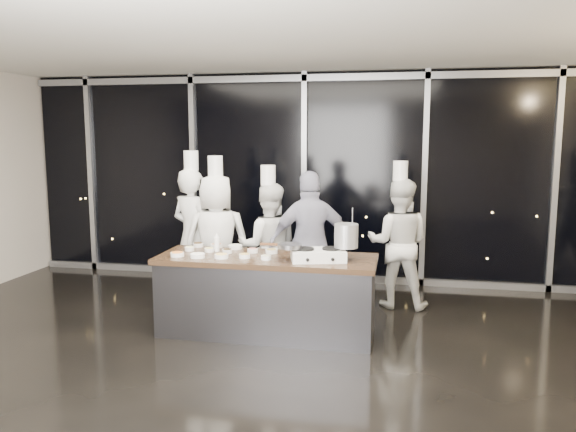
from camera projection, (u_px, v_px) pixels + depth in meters
The scene contains 14 objects.
ground at pixel (246, 364), 5.56m from camera, with size 9.00×9.00×0.00m, color black.
room_shell at pixel (261, 136), 5.20m from camera, with size 9.02×7.02×3.21m.
window_wall at pixel (305, 178), 8.66m from camera, with size 8.90×0.11×3.20m.
demo_counter at pixel (267, 295), 6.37m from camera, with size 2.46×0.86×0.90m.
stove at pixel (318, 255), 6.10m from camera, with size 0.65×0.49×0.14m.
frying_pan at pixel (289, 246), 6.08m from camera, with size 0.48×0.32×0.04m.
stock_pot at pixel (346, 236), 6.09m from camera, with size 0.26×0.26×0.26m, color #AFAFB1.
prep_bowls at pixel (222, 251), 6.47m from camera, with size 1.15×0.74×0.05m.
squeeze_bottle at pixel (217, 243), 6.57m from camera, with size 0.06×0.06×0.22m.
chef_far_left at pixel (193, 236), 7.45m from camera, with size 0.79×0.67×2.05m.
chef_left at pixel (217, 241), 7.25m from camera, with size 1.00×0.81×1.99m.
chef_center at pixel (268, 246), 7.26m from camera, with size 0.92×0.79×1.88m.
guest at pixel (311, 243), 7.06m from camera, with size 1.15×0.79×1.81m.
chef_right at pixel (398, 243), 7.34m from camera, with size 0.87×0.70×1.93m.
Camera 1 is at (1.46, -5.11, 2.26)m, focal length 35.00 mm.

